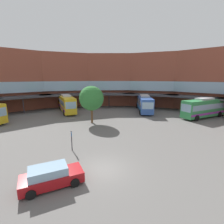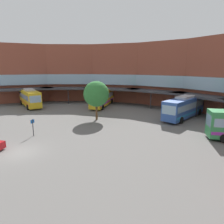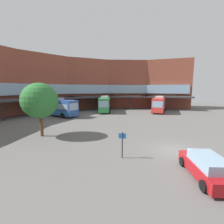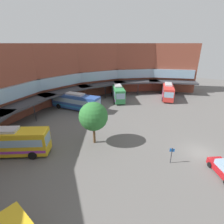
{
  "view_description": "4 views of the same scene",
  "coord_description": "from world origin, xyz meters",
  "px_view_note": "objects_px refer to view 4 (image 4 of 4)",
  "views": [
    {
      "loc": [
        2.96,
        -12.65,
        7.85
      ],
      "look_at": [
        -1.5,
        12.94,
        2.35
      ],
      "focal_mm": 26.36,
      "sensor_mm": 36.0,
      "label": 1
    },
    {
      "loc": [
        21.03,
        -6.18,
        8.68
      ],
      "look_at": [
        0.02,
        12.88,
        2.38
      ],
      "focal_mm": 32.76,
      "sensor_mm": 36.0,
      "label": 2
    },
    {
      "loc": [
        -14.24,
        -3.59,
        5.71
      ],
      "look_at": [
        2.86,
        9.72,
        2.42
      ],
      "focal_mm": 24.45,
      "sensor_mm": 36.0,
      "label": 3
    },
    {
      "loc": [
        -23.05,
        0.44,
        14.08
      ],
      "look_at": [
        0.98,
        14.87,
        2.69
      ],
      "focal_mm": 27.23,
      "sensor_mm": 36.0,
      "label": 4
    }
  ],
  "objects_px": {
    "plaza_tree": "(93,116)",
    "stop_sign_post": "(172,154)",
    "bus_3": "(4,142)",
    "bus_4": "(118,92)",
    "bus_1": "(76,101)",
    "bus_0": "(168,90)"
  },
  "relations": [
    {
      "from": "bus_3",
      "to": "bus_0",
      "type": "bearing_deg",
      "value": 38.91
    },
    {
      "from": "bus_0",
      "to": "bus_4",
      "type": "height_order",
      "value": "bus_4"
    },
    {
      "from": "bus_4",
      "to": "bus_0",
      "type": "bearing_deg",
      "value": 92.57
    },
    {
      "from": "bus_3",
      "to": "bus_4",
      "type": "bearing_deg",
      "value": 54.32
    },
    {
      "from": "stop_sign_post",
      "to": "bus_3",
      "type": "bearing_deg",
      "value": 116.37
    },
    {
      "from": "bus_3",
      "to": "bus_4",
      "type": "xyz_separation_m",
      "value": [
        29.11,
        -0.91,
        -0.0
      ]
    },
    {
      "from": "bus_0",
      "to": "plaza_tree",
      "type": "distance_m",
      "value": 29.76
    },
    {
      "from": "bus_3",
      "to": "bus_1",
      "type": "bearing_deg",
      "value": 67.67
    },
    {
      "from": "bus_4",
      "to": "stop_sign_post",
      "type": "bearing_deg",
      "value": 6.7
    },
    {
      "from": "bus_1",
      "to": "bus_3",
      "type": "bearing_deg",
      "value": -84.24
    },
    {
      "from": "bus_4",
      "to": "bus_3",
      "type": "bearing_deg",
      "value": -38.65
    },
    {
      "from": "bus_1",
      "to": "bus_3",
      "type": "xyz_separation_m",
      "value": [
        -17.75,
        -3.64,
        0.06
      ]
    },
    {
      "from": "bus_0",
      "to": "stop_sign_post",
      "type": "bearing_deg",
      "value": -1.22
    },
    {
      "from": "bus_1",
      "to": "plaza_tree",
      "type": "distance_m",
      "value": 15.27
    },
    {
      "from": "bus_0",
      "to": "stop_sign_post",
      "type": "relative_size",
      "value": 5.56
    },
    {
      "from": "stop_sign_post",
      "to": "bus_0",
      "type": "bearing_deg",
      "value": 15.08
    },
    {
      "from": "plaza_tree",
      "to": "stop_sign_post",
      "type": "xyz_separation_m",
      "value": [
        1.06,
        -11.09,
        -2.96
      ]
    },
    {
      "from": "bus_1",
      "to": "stop_sign_post",
      "type": "bearing_deg",
      "value": -25.2
    },
    {
      "from": "bus_0",
      "to": "plaza_tree",
      "type": "xyz_separation_m",
      "value": [
        -29.47,
        3.44,
        2.36
      ]
    },
    {
      "from": "bus_3",
      "to": "plaza_tree",
      "type": "bearing_deg",
      "value": 11.91
    },
    {
      "from": "bus_0",
      "to": "bus_3",
      "type": "height_order",
      "value": "bus_3"
    },
    {
      "from": "bus_1",
      "to": "bus_4",
      "type": "relative_size",
      "value": 1.23
    }
  ]
}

